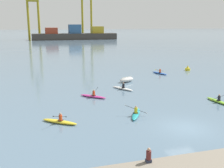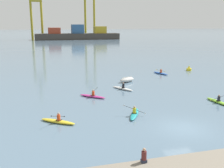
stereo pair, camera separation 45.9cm
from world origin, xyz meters
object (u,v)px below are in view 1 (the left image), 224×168
(container_barge, at_px, (75,35))
(kayak_yellow, at_px, (60,121))
(kayak_magenta, at_px, (93,96))
(seated_onlooker, at_px, (149,156))
(kayak_white, at_px, (123,88))
(kayak_teal, at_px, (136,114))
(kayak_blue, at_px, (160,73))
(kayak_lime, at_px, (218,101))
(capsized_dinghy, at_px, (127,80))
(gantry_crane_west, at_px, (33,9))
(channel_buoy, at_px, (188,69))
(gantry_crane_west_mid, at_px, (87,5))

(container_barge, distance_m, kayak_yellow, 125.87)
(kayak_magenta, xyz_separation_m, seated_onlooker, (-0.13, -16.40, 0.82))
(kayak_white, xyz_separation_m, seated_onlooker, (-4.68, -19.13, 0.82))
(kayak_teal, relative_size, seated_onlooker, 3.67)
(kayak_magenta, bearing_deg, seated_onlooker, -90.45)
(kayak_blue, bearing_deg, kayak_lime, -94.21)
(capsized_dinghy, bearing_deg, gantry_crane_west, 96.70)
(channel_buoy, relative_size, kayak_teal, 0.30)
(kayak_yellow, bearing_deg, kayak_lime, 5.12)
(kayak_blue, height_order, kayak_lime, same)
(seated_onlooker, bearing_deg, kayak_magenta, 89.55)
(gantry_crane_west_mid, xyz_separation_m, kayak_lime, (-10.59, -135.37, -19.10))
(kayak_magenta, bearing_deg, gantry_crane_west_mid, 79.78)
(kayak_teal, distance_m, kayak_blue, 21.85)
(gantry_crane_west_mid, relative_size, kayak_magenta, 12.66)
(capsized_dinghy, distance_m, kayak_magenta, 9.53)
(kayak_magenta, height_order, kayak_yellow, kayak_magenta)
(gantry_crane_west, height_order, kayak_teal, gantry_crane_west)
(kayak_white, bearing_deg, container_barge, 85.11)
(kayak_teal, bearing_deg, container_barge, 84.62)
(gantry_crane_west, xyz_separation_m, kayak_lime, (19.89, -128.59, -16.13))
(gantry_crane_west, distance_m, kayak_blue, 114.55)
(kayak_teal, distance_m, kayak_magenta, 7.61)
(kayak_lime, bearing_deg, kayak_yellow, -174.88)
(kayak_white, xyz_separation_m, kayak_teal, (-1.92, -9.86, -0.00))
(gantry_crane_west_mid, xyz_separation_m, kayak_magenta, (-23.38, -129.68, -19.10))
(kayak_blue, height_order, kayak_magenta, kayak_magenta)
(gantry_crane_west, bearing_deg, capsized_dinghy, -83.30)
(kayak_white, relative_size, kayak_blue, 0.95)
(kayak_teal, relative_size, kayak_lime, 0.95)
(gantry_crane_west_mid, bearing_deg, capsized_dinghy, -97.82)
(channel_buoy, xyz_separation_m, seated_onlooker, (-20.63, -29.56, 0.64))
(gantry_crane_west, bearing_deg, kayak_lime, -81.21)
(kayak_magenta, relative_size, kayak_lime, 0.85)
(container_barge, relative_size, kayak_lime, 13.18)
(channel_buoy, height_order, kayak_white, kayak_white)
(kayak_blue, xyz_separation_m, kayak_lime, (-1.26, -17.17, -0.00))
(gantry_crane_west_mid, xyz_separation_m, channel_buoy, (-2.87, -116.53, -18.92))
(kayak_blue, height_order, seated_onlooker, seated_onlooker)
(kayak_blue, distance_m, kayak_yellow, 26.32)
(channel_buoy, bearing_deg, gantry_crane_west_mid, 88.59)
(container_barge, xyz_separation_m, kayak_teal, (-11.71, -124.35, -2.41))
(gantry_crane_west, relative_size, channel_buoy, 32.27)
(gantry_crane_west, height_order, kayak_white, gantry_crane_west)
(container_barge, bearing_deg, kayak_white, -94.89)
(gantry_crane_west_mid, height_order, kayak_lime, gantry_crane_west_mid)
(kayak_teal, height_order, kayak_blue, kayak_teal)
(gantry_crane_west_mid, distance_m, kayak_magenta, 133.15)
(kayak_white, xyz_separation_m, kayak_yellow, (-9.00, -9.95, 0.00))
(kayak_teal, height_order, seated_onlooker, seated_onlooker)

